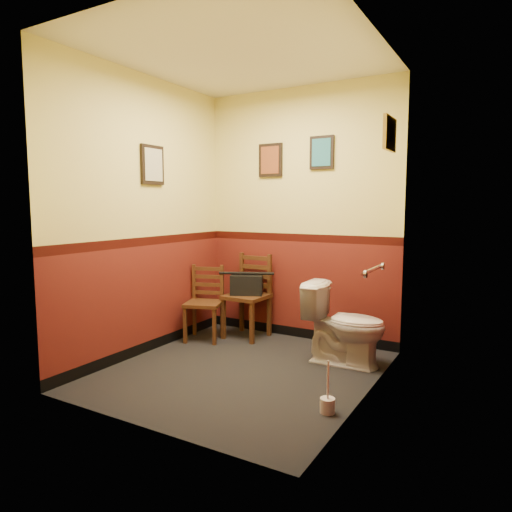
% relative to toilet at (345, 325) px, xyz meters
% --- Properties ---
extents(floor, '(2.20, 2.40, 0.00)m').
position_rel_toilet_xyz_m(floor, '(-0.72, -0.63, -0.37)').
color(floor, black).
rests_on(floor, ground).
extents(ceiling, '(2.20, 2.40, 0.00)m').
position_rel_toilet_xyz_m(ceiling, '(-0.72, -0.63, 2.33)').
color(ceiling, silver).
rests_on(ceiling, ground).
extents(wall_back, '(2.20, 0.00, 2.70)m').
position_rel_toilet_xyz_m(wall_back, '(-0.72, 0.57, 0.98)').
color(wall_back, '#5D1A15').
rests_on(wall_back, ground).
extents(wall_front, '(2.20, 0.00, 2.70)m').
position_rel_toilet_xyz_m(wall_front, '(-0.72, -1.83, 0.98)').
color(wall_front, '#5D1A15').
rests_on(wall_front, ground).
extents(wall_left, '(0.00, 2.40, 2.70)m').
position_rel_toilet_xyz_m(wall_left, '(-1.82, -0.63, 0.98)').
color(wall_left, '#5D1A15').
rests_on(wall_left, ground).
extents(wall_right, '(0.00, 2.40, 2.70)m').
position_rel_toilet_xyz_m(wall_right, '(0.38, -0.63, 0.98)').
color(wall_right, '#5D1A15').
rests_on(wall_right, ground).
extents(grab_bar, '(0.05, 0.56, 0.06)m').
position_rel_toilet_xyz_m(grab_bar, '(0.35, -0.38, 0.58)').
color(grab_bar, silver).
rests_on(grab_bar, wall_right).
extents(framed_print_back_a, '(0.28, 0.04, 0.36)m').
position_rel_toilet_xyz_m(framed_print_back_a, '(-1.07, 0.55, 1.58)').
color(framed_print_back_a, black).
rests_on(framed_print_back_a, wall_back).
extents(framed_print_back_b, '(0.26, 0.04, 0.34)m').
position_rel_toilet_xyz_m(framed_print_back_b, '(-0.47, 0.55, 1.63)').
color(framed_print_back_b, black).
rests_on(framed_print_back_b, wall_back).
extents(framed_print_left, '(0.04, 0.30, 0.38)m').
position_rel_toilet_xyz_m(framed_print_left, '(-1.80, -0.53, 1.48)').
color(framed_print_left, black).
rests_on(framed_print_left, wall_left).
extents(framed_print_right, '(0.04, 0.34, 0.28)m').
position_rel_toilet_xyz_m(framed_print_right, '(0.36, -0.03, 1.68)').
color(framed_print_right, olive).
rests_on(framed_print_right, wall_right).
extents(toilet, '(0.76, 0.44, 0.73)m').
position_rel_toilet_xyz_m(toilet, '(0.00, 0.00, 0.00)').
color(toilet, white).
rests_on(toilet, floor).
extents(toilet_brush, '(0.11, 0.11, 0.38)m').
position_rel_toilet_xyz_m(toilet_brush, '(0.23, -1.03, -0.31)').
color(toilet_brush, silver).
rests_on(toilet_brush, floor).
extents(chair_left, '(0.48, 0.48, 0.80)m').
position_rel_toilet_xyz_m(chair_left, '(-1.58, -0.00, 0.04)').
color(chair_left, '#472915').
rests_on(chair_left, floor).
extents(chair_right, '(0.44, 0.44, 0.92)m').
position_rel_toilet_xyz_m(chair_right, '(-1.22, 0.32, 0.09)').
color(chair_right, '#472915').
rests_on(chair_right, floor).
extents(handbag, '(0.39, 0.30, 0.25)m').
position_rel_toilet_xyz_m(handbag, '(-1.22, 0.28, 0.22)').
color(handbag, black).
rests_on(handbag, chair_right).
extents(tp_stack, '(0.22, 0.13, 0.29)m').
position_rel_toilet_xyz_m(tp_stack, '(-0.32, 0.47, -0.25)').
color(tp_stack, silver).
rests_on(tp_stack, floor).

